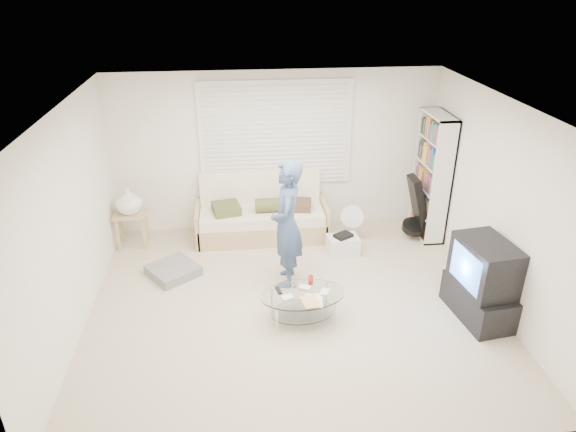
{
  "coord_description": "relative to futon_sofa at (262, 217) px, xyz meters",
  "views": [
    {
      "loc": [
        -0.63,
        -5.31,
        3.84
      ],
      "look_at": [
        -0.02,
        0.3,
        1.09
      ],
      "focal_mm": 32.0,
      "sensor_mm": 36.0,
      "label": 1
    }
  ],
  "objects": [
    {
      "name": "tv_unit",
      "position": [
        2.46,
        -2.35,
        0.17
      ],
      "size": [
        0.61,
        0.98,
        1.01
      ],
      "color": "black",
      "rests_on": "ground"
    },
    {
      "name": "side_table",
      "position": [
        -1.96,
        -0.1,
        0.38
      ],
      "size": [
        0.48,
        0.38,
        0.95
      ],
      "color": "tan",
      "rests_on": "ground"
    },
    {
      "name": "grey_floor_pillow",
      "position": [
        -1.29,
        -1.02,
        -0.26
      ],
      "size": [
        0.82,
        0.82,
        0.13
      ],
      "primitive_type": "cube",
      "rotation": [
        0.0,
        0.0,
        0.64
      ],
      "color": "slate",
      "rests_on": "ground"
    },
    {
      "name": "coffee_table",
      "position": [
        0.35,
        -2.21,
        -0.02
      ],
      "size": [
        1.05,
        0.72,
        0.49
      ],
      "color": "silver",
      "rests_on": "ground"
    },
    {
      "name": "bookshelf",
      "position": [
        2.59,
        -0.2,
        0.64
      ],
      "size": [
        0.31,
        0.81,
        1.93
      ],
      "color": "white",
      "rests_on": "ground"
    },
    {
      "name": "storage_bin",
      "position": [
        1.15,
        -0.69,
        -0.18
      ],
      "size": [
        0.48,
        0.35,
        0.32
      ],
      "color": "white",
      "rests_on": "ground"
    },
    {
      "name": "standing_person",
      "position": [
        0.25,
        -1.35,
        0.54
      ],
      "size": [
        0.5,
        0.68,
        1.72
      ],
      "primitive_type": "imported",
      "rotation": [
        0.0,
        0.0,
        -1.72
      ],
      "color": "#334A6C",
      "rests_on": "ground"
    },
    {
      "name": "ground",
      "position": [
        0.26,
        -1.87,
        -0.32
      ],
      "size": [
        5.0,
        5.0,
        0.0
      ],
      "primitive_type": "plane",
      "color": "tan",
      "rests_on": "ground"
    },
    {
      "name": "window_blinds",
      "position": [
        0.26,
        0.33,
        1.23
      ],
      "size": [
        2.32,
        0.08,
        1.62
      ],
      "color": "silver",
      "rests_on": "ground"
    },
    {
      "name": "floor_fan",
      "position": [
        1.35,
        -0.3,
        0.02
      ],
      "size": [
        0.37,
        0.24,
        0.59
      ],
      "color": "white",
      "rests_on": "ground"
    },
    {
      "name": "futon_sofa",
      "position": [
        0.0,
        0.0,
        0.0
      ],
      "size": [
        2.01,
        0.81,
        0.98
      ],
      "color": "tan",
      "rests_on": "ground"
    },
    {
      "name": "room_shell",
      "position": [
        0.26,
        -1.39,
        1.31
      ],
      "size": [
        5.02,
        4.52,
        2.51
      ],
      "color": "silver",
      "rests_on": "ground"
    },
    {
      "name": "guitar_case",
      "position": [
        2.38,
        -0.34,
        0.13
      ],
      "size": [
        0.41,
        0.38,
        1.0
      ],
      "color": "black",
      "rests_on": "ground"
    }
  ]
}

